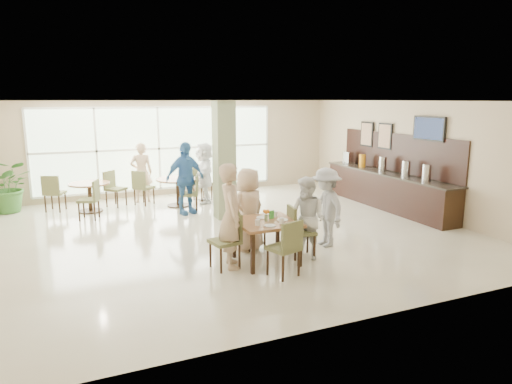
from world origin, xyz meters
name	(u,v)px	position (x,y,z in m)	size (l,w,h in m)	color
ground	(226,232)	(0.00, 0.00, 0.00)	(10.00, 10.00, 0.00)	beige
room_shell	(225,154)	(0.00, 0.00, 1.70)	(10.00, 10.00, 10.00)	white
window_bank	(159,149)	(-0.50, 4.46, 1.40)	(7.00, 0.04, 7.00)	silver
column	(224,161)	(0.40, 1.20, 1.40)	(0.45, 0.45, 2.80)	#75825A
main_table	(266,226)	(0.04, -2.02, 0.67)	(1.04, 1.04, 0.75)	brown
round_table_left	(89,190)	(-2.58, 3.12, 0.55)	(1.02, 1.02, 0.75)	brown
round_table_right	(178,185)	(-0.35, 2.86, 0.58)	(1.13, 1.13, 0.75)	brown
chairs_main_table	(265,236)	(0.04, -1.99, 0.47)	(2.01, 2.07, 0.95)	brown
chairs_table_left	(87,194)	(-2.65, 3.11, 0.47)	(2.12, 1.81, 0.95)	brown
chairs_table_right	(179,188)	(-0.32, 2.91, 0.47)	(2.25, 1.94, 0.95)	brown
tabletop_clutter	(270,218)	(0.10, -2.06, 0.81)	(0.67, 0.74, 0.21)	white
buffet_counter	(387,187)	(4.70, 0.51, 0.55)	(0.64, 4.70, 1.95)	black
wall_tv	(429,129)	(4.94, -0.60, 2.15)	(0.06, 1.00, 0.58)	black
framed_art_a	(385,136)	(4.95, 1.00, 1.85)	(0.05, 0.55, 0.70)	black
framed_art_b	(367,134)	(4.95, 1.80, 1.85)	(0.05, 0.55, 0.70)	black
potted_plant	(9,186)	(-4.45, 3.87, 0.67)	(1.20, 1.20, 1.34)	#38712D
teen_left	(231,216)	(-0.59, -1.99, 0.90)	(0.66, 0.43, 1.80)	tan
teen_far	(248,210)	(0.01, -1.28, 0.79)	(0.77, 0.42, 1.58)	tan
teen_right	(307,218)	(0.80, -2.13, 0.75)	(0.72, 0.56, 1.49)	white
teen_standing	(326,207)	(1.50, -1.63, 0.77)	(1.00, 0.57, 1.55)	#9D9D9F
adult_a	(185,178)	(-0.37, 1.94, 0.91)	(1.06, 0.60, 1.81)	#396FAD
adult_b	(204,173)	(0.43, 2.98, 0.84)	(1.55, 0.67, 1.68)	white
adult_standing	(141,173)	(-1.16, 3.72, 0.84)	(0.61, 0.40, 1.67)	tan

